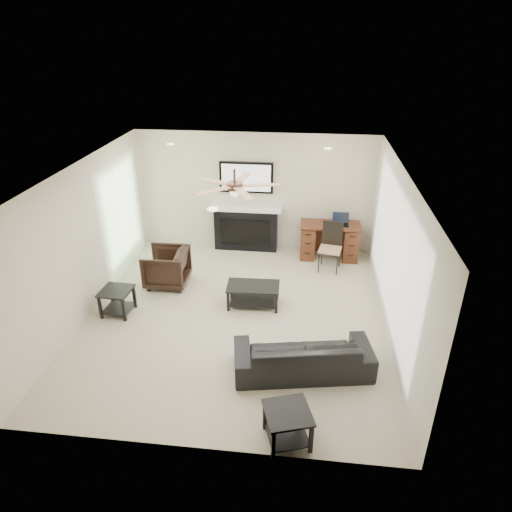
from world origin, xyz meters
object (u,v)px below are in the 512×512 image
object	(u,v)px
coffee_table	(253,295)
armchair	(167,267)
sofa	(303,354)
desk	(329,241)
fireplace_unit	(246,208)

from	to	relation	value
coffee_table	armchair	bearing A→B (deg)	159.97
armchair	sofa	bearing A→B (deg)	49.56
sofa	desk	size ratio (longest dim) A/B	1.58
desk	armchair	bearing A→B (deg)	-154.19
coffee_table	fireplace_unit	distance (m)	2.40
coffee_table	sofa	bearing A→B (deg)	-62.74
fireplace_unit	sofa	bearing A→B (deg)	-70.91
sofa	armchair	size ratio (longest dim) A/B	2.47
coffee_table	desk	distance (m)	2.44
armchair	desk	bearing A→B (deg)	114.95
sofa	armchair	bearing A→B (deg)	-49.82
sofa	desk	bearing A→B (deg)	-107.29
coffee_table	fireplace_unit	bearing A→B (deg)	98.74
armchair	coffee_table	bearing A→B (deg)	71.22
fireplace_unit	armchair	bearing A→B (deg)	-126.90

